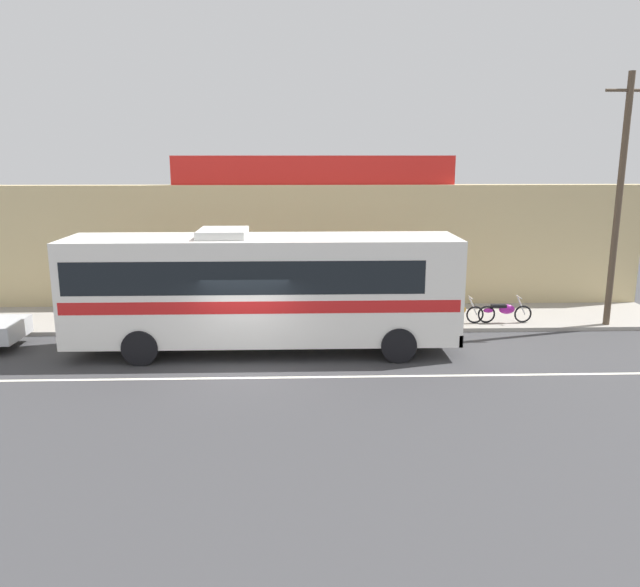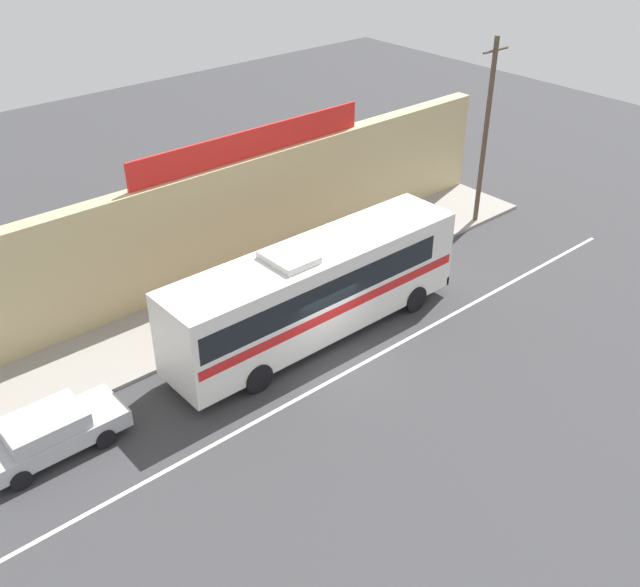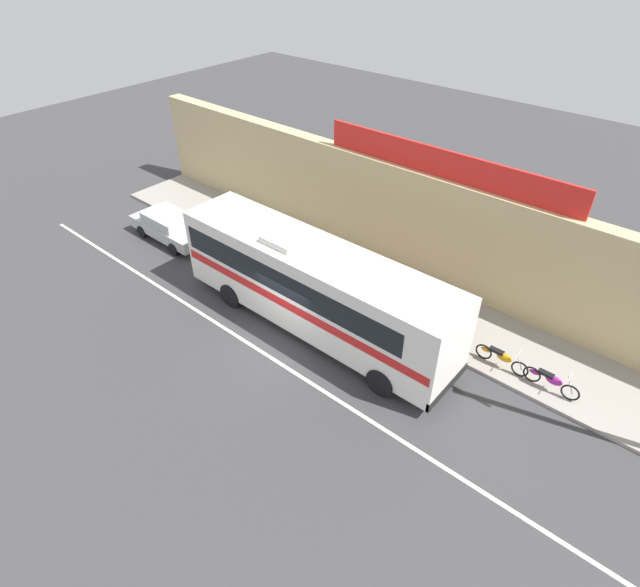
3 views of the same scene
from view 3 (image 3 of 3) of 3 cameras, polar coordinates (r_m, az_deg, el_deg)
ground_plane at (r=19.82m, az=-4.58°, el=-5.34°), size 70.00×70.00×0.00m
sidewalk_slab at (r=22.88m, az=4.50°, el=1.46°), size 30.00×3.60×0.14m
storefront_facade at (r=23.20m, az=7.99°, el=8.51°), size 30.00×0.70×4.80m
storefront_billboard at (r=21.02m, az=13.58°, el=13.69°), size 10.89×0.12×1.10m
road_center_stripe at (r=19.42m, az=-6.23°, el=-6.52°), size 30.00×0.14×0.01m
intercity_bus at (r=19.21m, az=-0.83°, el=1.15°), size 11.66×2.65×3.78m
parked_car at (r=26.60m, az=-16.19°, el=7.18°), size 4.41×1.85×1.37m
motorcycle_black at (r=19.40m, az=19.31°, el=-6.65°), size 1.97×0.56×0.94m
motorcycle_blue at (r=19.17m, az=24.04°, el=-8.73°), size 1.92×0.56×0.94m
pedestrian_near_shop at (r=20.07m, az=16.00°, el=-2.03°), size 0.30×0.48×1.72m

